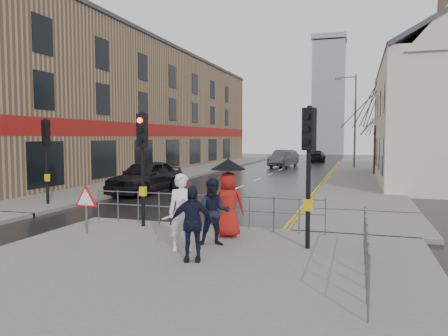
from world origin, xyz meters
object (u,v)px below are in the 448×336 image
Objects in this scene: pedestrian_b at (214,212)px; pedestrian_with_umbrella at (228,195)px; car_parked at (146,177)px; pedestrian_a at (182,212)px; pedestrian_d at (192,223)px; car_mid at (284,158)px.

pedestrian_b is 0.79× the size of pedestrian_with_umbrella.
pedestrian_b reaches higher than car_parked.
car_parked is (-6.83, 8.53, -0.44)m from pedestrian_with_umbrella.
car_parked is (-6.19, 10.18, -0.22)m from pedestrian_a.
car_mid is (-3.30, 32.05, -0.16)m from pedestrian_d.
car_mid is at bearing 79.29° from pedestrian_d.
pedestrian_b is 30.83m from car_mid.
car_parked is 21.40m from car_mid.
car_mid is (-3.34, 30.65, -0.17)m from pedestrian_b.
pedestrian_a is 1.78m from pedestrian_with_umbrella.
pedestrian_with_umbrella reaches higher than pedestrian_b.
pedestrian_with_umbrella reaches higher than pedestrian_d.
pedestrian_d is 0.34× the size of car_mid.
pedestrian_b reaches higher than pedestrian_d.
pedestrian_a is 0.37× the size of car_parked.
car_parked is at bearing -91.80° from car_mid.
pedestrian_d is at bearing -83.39° from pedestrian_a.
pedestrian_with_umbrella is at bearing -44.91° from car_parked.
car_mid is at bearing 96.55° from pedestrian_with_umbrella.
pedestrian_with_umbrella is at bearing 70.84° from pedestrian_d.
pedestrian_with_umbrella reaches higher than car_parked.
pedestrian_with_umbrella is 1.29× the size of pedestrian_d.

